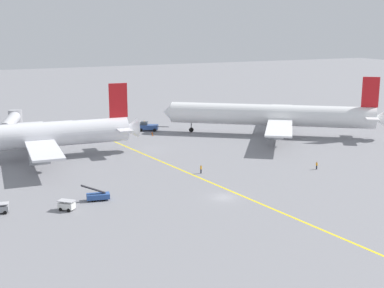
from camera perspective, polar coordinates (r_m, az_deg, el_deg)
ground_plane at (r=96.02m, az=3.40°, el=-5.72°), size 600.00×600.00×0.00m
taxiway_stripe at (r=105.29m, az=1.73°, el=-4.02°), size 17.88×118.81×0.01m
airliner_at_gate_left at (r=126.08m, az=-17.01°, el=0.82°), size 51.52×42.97×16.67m
airliner_being_pushed at (r=149.50m, az=8.57°, el=3.05°), size 53.23×44.55×16.65m
pushback_tug at (r=155.02m, az=-4.75°, el=1.88°), size 8.25×5.50×2.95m
gse_baggage_cart_trailing at (r=91.64m, az=-13.27°, el=-6.40°), size 3.08×3.00×1.71m
gse_belt_loader_portside at (r=95.53m, az=-10.05°, el=-5.48°), size 5.06×2.51×3.02m
gse_baggage_cart_near_cluster at (r=93.25m, az=-19.84°, el=-6.49°), size 2.98×2.06×1.71m
ground_crew_marshaller_foreground at (r=110.60m, az=0.97°, el=-2.70°), size 0.36×0.36×1.76m
ground_crew_wing_walker_right at (r=116.71m, az=13.21°, el=-2.25°), size 0.36×0.50×1.64m
traffic_cone_wingtip_port at (r=147.88m, az=-4.24°, el=0.98°), size 0.44×0.44×0.60m
traffic_cone_nose_right at (r=150.90m, az=-4.30°, el=1.21°), size 0.44×0.44×0.60m
traffic_cone_wingtip_starboard at (r=150.12m, az=-4.26°, el=1.15°), size 0.44×0.44×0.60m
jet_bridge at (r=153.89m, az=-18.77°, el=2.36°), size 8.33×21.48×6.19m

